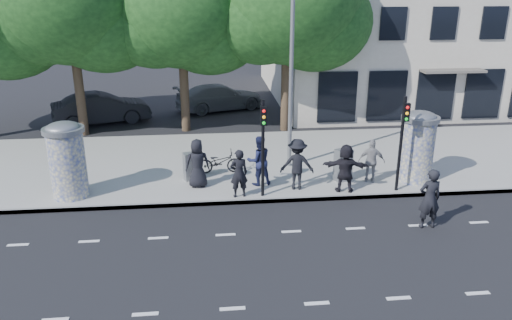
{
  "coord_description": "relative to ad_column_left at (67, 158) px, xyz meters",
  "views": [
    {
      "loc": [
        -2.44,
        -11.94,
        7.2
      ],
      "look_at": [
        -0.87,
        3.5,
        1.6
      ],
      "focal_mm": 35.0,
      "sensor_mm": 36.0,
      "label": 1
    }
  ],
  "objects": [
    {
      "name": "ped_a",
      "position": [
        4.37,
        0.39,
        -0.5
      ],
      "size": [
        0.9,
        0.61,
        1.78
      ],
      "primitive_type": "imported",
      "rotation": [
        0.0,
        0.0,
        3.2
      ],
      "color": "black",
      "rests_on": "sidewalk"
    },
    {
      "name": "lane_dash_far",
      "position": [
        7.2,
        -3.1,
        -1.53
      ],
      "size": [
        32.0,
        0.12,
        0.01
      ],
      "primitive_type": "cube",
      "color": "silver",
      "rests_on": "ground"
    },
    {
      "name": "ground",
      "position": [
        7.2,
        -4.5,
        -1.54
      ],
      "size": [
        120.0,
        120.0,
        0.0
      ],
      "primitive_type": "plane",
      "color": "black",
      "rests_on": "ground"
    },
    {
      "name": "tree_center",
      "position": [
        8.7,
        7.8,
        4.77
      ],
      "size": [
        7.0,
        7.0,
        9.3
      ],
      "color": "#38281C",
      "rests_on": "ground"
    },
    {
      "name": "man_road",
      "position": [
        11.41,
        -3.22,
        -0.58
      ],
      "size": [
        0.72,
        0.49,
        1.92
      ],
      "primitive_type": "imported",
      "rotation": [
        0.0,
        0.0,
        3.18
      ],
      "color": "black",
      "rests_on": "ground"
    },
    {
      "name": "bicycle",
      "position": [
        5.2,
        1.68,
        -0.94
      ],
      "size": [
        0.63,
        1.72,
        0.9
      ],
      "primitive_type": "imported",
      "rotation": [
        0.0,
        0.0,
        1.59
      ],
      "color": "black",
      "rests_on": "sidewalk"
    },
    {
      "name": "sidewalk",
      "position": [
        7.2,
        3.0,
        -1.46
      ],
      "size": [
        40.0,
        8.0,
        0.15
      ],
      "primitive_type": "cube",
      "color": "gray",
      "rests_on": "ground"
    },
    {
      "name": "ped_f",
      "position": [
        9.52,
        -0.55,
        -0.52
      ],
      "size": [
        1.69,
        0.91,
        1.73
      ],
      "primitive_type": "imported",
      "rotation": [
        0.0,
        0.0,
        2.93
      ],
      "color": "black",
      "rests_on": "sidewalk"
    },
    {
      "name": "traffic_pole_near",
      "position": [
        6.6,
        -0.71,
        0.69
      ],
      "size": [
        0.22,
        0.31,
        3.4
      ],
      "color": "black",
      "rests_on": "sidewalk"
    },
    {
      "name": "curb",
      "position": [
        7.2,
        -0.95,
        -1.46
      ],
      "size": [
        40.0,
        0.1,
        0.16
      ],
      "primitive_type": "cube",
      "color": "slate",
      "rests_on": "ground"
    },
    {
      "name": "ad_column_right",
      "position": [
        12.4,
        0.2,
        0.0
      ],
      "size": [
        1.36,
        1.36,
        2.65
      ],
      "color": "beige",
      "rests_on": "sidewalk"
    },
    {
      "name": "cabinet_left",
      "position": [
        4.1,
        1.09,
        -0.86
      ],
      "size": [
        0.59,
        0.51,
        1.05
      ],
      "primitive_type": "cube",
      "rotation": [
        0.0,
        0.0,
        0.33
      ],
      "color": "gray",
      "rests_on": "sidewalk"
    },
    {
      "name": "ped_d",
      "position": [
        7.88,
        -0.15,
        -0.46
      ],
      "size": [
        1.29,
        0.86,
        1.85
      ],
      "primitive_type": "imported",
      "rotation": [
        0.0,
        0.0,
        2.99
      ],
      "color": "black",
      "rests_on": "sidewalk"
    },
    {
      "name": "ped_e",
      "position": [
        10.72,
        0.21,
        -0.58
      ],
      "size": [
        1.06,
        0.78,
        1.62
      ],
      "primitive_type": "imported",
      "rotation": [
        0.0,
        0.0,
        2.86
      ],
      "color": "gray",
      "rests_on": "sidewalk"
    },
    {
      "name": "tree_near_left",
      "position": [
        3.7,
        8.2,
        4.53
      ],
      "size": [
        6.8,
        6.8,
        8.97
      ],
      "color": "#38281C",
      "rests_on": "ground"
    },
    {
      "name": "car_mid",
      "position": [
        -0.78,
        9.98,
        -0.72
      ],
      "size": [
        3.18,
        5.26,
        1.64
      ],
      "primitive_type": "imported",
      "rotation": [
        0.0,
        0.0,
        1.88
      ],
      "color": "black",
      "rests_on": "ground"
    },
    {
      "name": "cabinet_right",
      "position": [
        9.73,
        0.45,
        -0.78
      ],
      "size": [
        0.68,
        0.58,
        1.21
      ],
      "primitive_type": "cube",
      "rotation": [
        0.0,
        0.0,
        0.32
      ],
      "color": "gray",
      "rests_on": "sidewalk"
    },
    {
      "name": "lane_dash_near",
      "position": [
        7.2,
        -6.7,
        -1.53
      ],
      "size": [
        32.0,
        0.12,
        0.01
      ],
      "primitive_type": "cube",
      "color": "silver",
      "rests_on": "ground"
    },
    {
      "name": "building",
      "position": [
        19.2,
        15.49,
        4.46
      ],
      "size": [
        20.3,
        15.85,
        12.0
      ],
      "color": "#B9AF9B",
      "rests_on": "ground"
    },
    {
      "name": "ad_column_left",
      "position": [
        0.0,
        0.0,
        0.0
      ],
      "size": [
        1.36,
        1.36,
        2.65
      ],
      "color": "beige",
      "rests_on": "sidewalk"
    },
    {
      "name": "ped_b",
      "position": [
        5.78,
        -0.64,
        -0.53
      ],
      "size": [
        0.68,
        0.5,
        1.71
      ],
      "primitive_type": "imported",
      "rotation": [
        0.0,
        0.0,
        3.3
      ],
      "color": "black",
      "rests_on": "sidewalk"
    },
    {
      "name": "street_lamp",
      "position": [
        8.0,
        2.13,
        3.26
      ],
      "size": [
        0.25,
        0.93,
        8.0
      ],
      "color": "slate",
      "rests_on": "sidewalk"
    },
    {
      "name": "car_right",
      "position": [
        5.55,
        12.37,
        -0.79
      ],
      "size": [
        3.74,
        5.55,
        1.49
      ],
      "primitive_type": "imported",
      "rotation": [
        0.0,
        0.0,
        1.92
      ],
      "color": "slate",
      "rests_on": "ground"
    },
    {
      "name": "ped_c",
      "position": [
        6.58,
        0.38,
        -0.47
      ],
      "size": [
        1.01,
        0.86,
        1.84
      ],
      "primitive_type": "imported",
      "rotation": [
        0.0,
        0.0,
        3.34
      ],
      "color": "#181D3D",
      "rests_on": "sidewalk"
    },
    {
      "name": "traffic_pole_far",
      "position": [
        11.4,
        -0.71,
        0.69
      ],
      "size": [
        0.22,
        0.31,
        3.4
      ],
      "color": "black",
      "rests_on": "sidewalk"
    }
  ]
}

